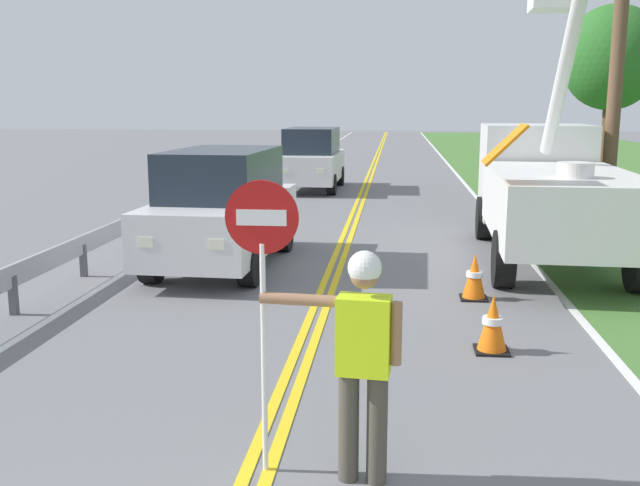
# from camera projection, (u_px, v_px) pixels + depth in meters

# --- Properties ---
(centerline_yellow_left) EXTENTS (0.11, 110.00, 0.01)m
(centerline_yellow_left) POSITION_uv_depth(u_px,v_px,m) (358.00, 200.00, 22.08)
(centerline_yellow_left) COLOR yellow
(centerline_yellow_left) RESTS_ON ground
(centerline_yellow_right) EXTENTS (0.11, 110.00, 0.01)m
(centerline_yellow_right) POSITION_uv_depth(u_px,v_px,m) (364.00, 200.00, 22.06)
(centerline_yellow_right) COLOR yellow
(centerline_yellow_right) RESTS_ON ground
(edge_line_right) EXTENTS (0.12, 110.00, 0.01)m
(edge_line_right) POSITION_uv_depth(u_px,v_px,m) (480.00, 201.00, 21.70)
(edge_line_right) COLOR silver
(edge_line_right) RESTS_ON ground
(edge_line_left) EXTENTS (0.12, 110.00, 0.01)m
(edge_line_left) POSITION_uv_depth(u_px,v_px,m) (245.00, 198.00, 22.44)
(edge_line_left) COLOR silver
(edge_line_left) RESTS_ON ground
(flagger_worker) EXTENTS (1.08, 0.28, 1.83)m
(flagger_worker) POSITION_uv_depth(u_px,v_px,m) (362.00, 352.00, 5.42)
(flagger_worker) COLOR #474238
(flagger_worker) RESTS_ON ground
(stop_sign_paddle) EXTENTS (0.56, 0.04, 2.33)m
(stop_sign_paddle) POSITION_uv_depth(u_px,v_px,m) (262.00, 262.00, 5.44)
(stop_sign_paddle) COLOR silver
(stop_sign_paddle) RESTS_ON ground
(utility_bucket_truck) EXTENTS (2.93, 6.90, 5.41)m
(utility_bucket_truck) POSITION_uv_depth(u_px,v_px,m) (549.00, 183.00, 13.61)
(utility_bucket_truck) COLOR silver
(utility_bucket_truck) RESTS_ON ground
(oncoming_suv_nearest) EXTENTS (2.06, 4.67, 2.10)m
(oncoming_suv_nearest) POSITION_uv_depth(u_px,v_px,m) (223.00, 208.00, 12.89)
(oncoming_suv_nearest) COLOR silver
(oncoming_suv_nearest) RESTS_ON ground
(oncoming_suv_second) EXTENTS (1.97, 4.63, 2.10)m
(oncoming_suv_second) POSITION_uv_depth(u_px,v_px,m) (312.00, 159.00, 24.57)
(oncoming_suv_second) COLOR silver
(oncoming_suv_second) RESTS_ON ground
(utility_pole_near) EXTENTS (1.80, 0.28, 8.94)m
(utility_pole_near) POSITION_uv_depth(u_px,v_px,m) (621.00, 12.00, 14.07)
(utility_pole_near) COLOR brown
(utility_pole_near) RESTS_ON ground
(traffic_cone_lead) EXTENTS (0.40, 0.40, 0.70)m
(traffic_cone_lead) POSITION_uv_depth(u_px,v_px,m) (493.00, 324.00, 8.47)
(traffic_cone_lead) COLOR orange
(traffic_cone_lead) RESTS_ON ground
(traffic_cone_mid) EXTENTS (0.40, 0.40, 0.70)m
(traffic_cone_mid) POSITION_uv_depth(u_px,v_px,m) (474.00, 277.00, 10.78)
(traffic_cone_mid) COLOR orange
(traffic_cone_mid) RESTS_ON ground
(guardrail_left_shoulder) EXTENTS (0.10, 32.00, 0.71)m
(guardrail_left_shoulder) POSITION_uv_depth(u_px,v_px,m) (181.00, 202.00, 17.75)
(guardrail_left_shoulder) COLOR #9EA0A3
(guardrail_left_shoulder) RESTS_ON ground
(roadside_tree_verge) EXTENTS (3.00, 3.00, 5.90)m
(roadside_tree_verge) POSITION_uv_depth(u_px,v_px,m) (612.00, 59.00, 22.18)
(roadside_tree_verge) COLOR brown
(roadside_tree_verge) RESTS_ON ground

